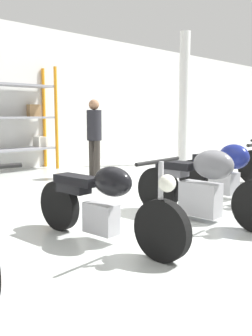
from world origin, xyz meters
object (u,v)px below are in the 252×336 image
Objects in this scene: motorcycle_black at (104,203)px; person_near_rack at (94,132)px; motorcycle_grey at (204,186)px; motorcycle_blue at (228,172)px.

motorcycle_black is 1.24× the size of person_near_rack.
motorcycle_black is at bearing 50.98° from person_near_rack.
person_near_rack is at bearing 158.17° from motorcycle_grey.
motorcycle_blue is at bearing 104.79° from motorcycle_grey.
motorcycle_black is 1.06× the size of motorcycle_blue.
person_near_rack is at bearing 136.84° from motorcycle_black.
motorcycle_black is 4.29m from person_near_rack.
motorcycle_blue reaches higher than motorcycle_black.
person_near_rack reaches higher than motorcycle_blue.
motorcycle_grey is 1.07× the size of motorcycle_blue.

